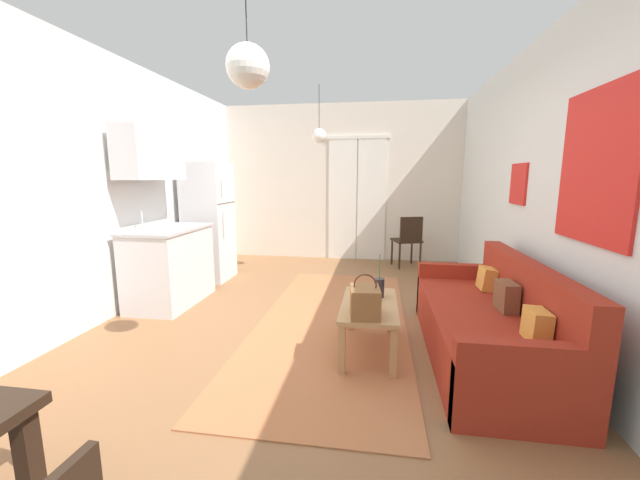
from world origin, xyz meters
TOP-DOWN VIEW (x-y plane):
  - ground_plane at (0.00, 0.00)m, footprint 4.81×7.51m
  - wall_back at (0.01, 3.50)m, footprint 4.41×0.13m
  - wall_right at (2.15, -0.00)m, footprint 0.12×7.11m
  - wall_left at (-2.15, 0.00)m, footprint 0.12×7.11m
  - area_rug at (0.24, 0.39)m, footprint 1.49×3.63m
  - couch at (1.63, -0.18)m, footprint 0.82×2.03m
  - coffee_table at (0.63, -0.22)m, footprint 0.46×0.91m
  - bamboo_vase at (0.71, -0.04)m, footprint 0.09×0.09m
  - handbag at (0.60, -0.52)m, footprint 0.25×0.30m
  - refrigerator at (-1.74, 1.77)m, footprint 0.59×0.63m
  - kitchen_counter at (-1.76, 0.68)m, footprint 0.64×1.07m
  - accent_chair at (1.19, 2.92)m, footprint 0.53×0.52m
  - pendant_lamp_near at (-0.20, -0.75)m, footprint 0.29×0.29m
  - pendant_lamp_far at (-0.18, 2.14)m, footprint 0.21×0.21m

SIDE VIEW (x-z plane):
  - ground_plane at x=0.00m, z-range -0.10..0.00m
  - area_rug at x=0.24m, z-range 0.00..0.01m
  - couch at x=1.63m, z-range -0.14..0.68m
  - coffee_table at x=0.63m, z-range 0.15..0.59m
  - accent_chair at x=1.19m, z-range 0.06..0.92m
  - bamboo_vase at x=0.71m, z-range 0.33..0.71m
  - handbag at x=0.60m, z-range 0.38..0.72m
  - kitchen_counter at x=-1.76m, z-range -0.26..1.77m
  - refrigerator at x=-1.74m, z-range 0.00..1.69m
  - wall_back at x=0.01m, z-range -0.01..2.76m
  - wall_left at x=-2.15m, z-range 0.00..2.77m
  - wall_right at x=2.15m, z-range 0.00..2.77m
  - pendant_lamp_far at x=-0.18m, z-range 1.67..2.47m
  - pendant_lamp_near at x=-0.20m, z-range 1.86..2.56m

